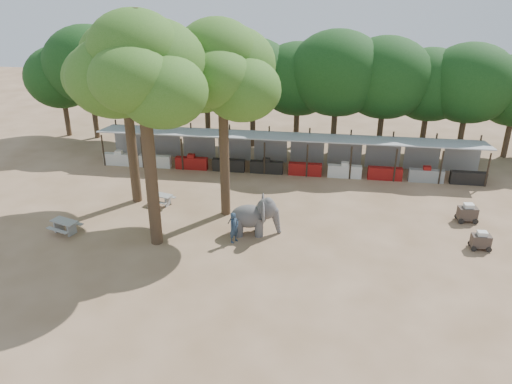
# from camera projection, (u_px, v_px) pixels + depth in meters

# --- Properties ---
(ground) EXTENTS (100.00, 100.00, 0.00)m
(ground) POSITION_uv_depth(u_px,v_px,m) (261.00, 271.00, 24.52)
(ground) COLOR brown
(ground) RESTS_ON ground
(vendor_stalls) EXTENTS (28.00, 2.99, 2.80)m
(vendor_stalls) POSITION_uv_depth(u_px,v_px,m) (287.00, 154.00, 36.54)
(vendor_stalls) COLOR #94979C
(vendor_stalls) RESTS_ON ground
(yard_tree_left) EXTENTS (7.10, 6.90, 11.02)m
(yard_tree_left) POSITION_uv_depth(u_px,v_px,m) (123.00, 71.00, 28.88)
(yard_tree_left) COLOR #332316
(yard_tree_left) RESTS_ON ground
(yard_tree_center) EXTENTS (7.10, 6.90, 12.04)m
(yard_tree_center) POSITION_uv_depth(u_px,v_px,m) (140.00, 71.00, 23.56)
(yard_tree_center) COLOR #332316
(yard_tree_center) RESTS_ON ground
(yard_tree_back) EXTENTS (7.10, 6.90, 11.36)m
(yard_tree_back) POSITION_uv_depth(u_px,v_px,m) (220.00, 71.00, 27.04)
(yard_tree_back) COLOR #332316
(yard_tree_back) RESTS_ON ground
(backdrop_trees) EXTENTS (46.46, 5.95, 8.33)m
(backdrop_trees) POSITION_uv_depth(u_px,v_px,m) (294.00, 81.00, 39.42)
(backdrop_trees) COLOR #332316
(backdrop_trees) RESTS_ON ground
(elephant) EXTENTS (2.92, 2.20, 2.19)m
(elephant) POSITION_uv_depth(u_px,v_px,m) (255.00, 216.00, 27.63)
(elephant) COLOR #474444
(elephant) RESTS_ON ground
(handler) EXTENTS (0.68, 0.75, 1.74)m
(handler) POSITION_uv_depth(u_px,v_px,m) (234.00, 227.00, 26.85)
(handler) COLOR #26384C
(handler) RESTS_ON ground
(picnic_table_near) EXTENTS (1.87, 1.77, 0.76)m
(picnic_table_near) POSITION_uv_depth(u_px,v_px,m) (65.00, 225.00, 27.91)
(picnic_table_near) COLOR gray
(picnic_table_near) RESTS_ON ground
(picnic_table_far) EXTENTS (1.66, 1.56, 0.68)m
(picnic_table_far) POSITION_uv_depth(u_px,v_px,m) (162.00, 198.00, 31.32)
(picnic_table_far) COLOR gray
(picnic_table_far) RESTS_ON ground
(cart_front) EXTENTS (1.09, 0.74, 1.04)m
(cart_front) POSITION_uv_depth(u_px,v_px,m) (481.00, 240.00, 26.29)
(cart_front) COLOR #352922
(cart_front) RESTS_ON ground
(cart_back) EXTENTS (1.25, 0.89, 1.14)m
(cart_back) POSITION_uv_depth(u_px,v_px,m) (467.00, 213.00, 29.16)
(cart_back) COLOR #352922
(cart_back) RESTS_ON ground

